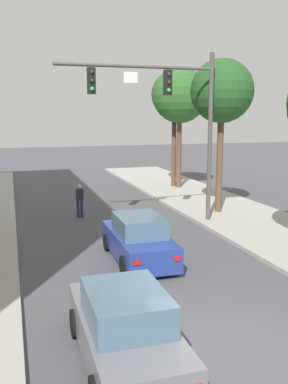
{
  "coord_description": "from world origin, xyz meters",
  "views": [
    {
      "loc": [
        -4.03,
        -7.67,
        4.98
      ],
      "look_at": [
        0.84,
        7.91,
        2.0
      ],
      "focal_mm": 39.75,
      "sensor_mm": 36.0,
      "label": 1
    }
  ],
  "objects_px": {
    "street_tree_second": "(222,92)",
    "street_tree_farthest": "(175,95)",
    "street_tree_third": "(180,96)",
    "traffic_signal_mast": "(169,106)",
    "car_lead_blue": "(138,240)",
    "pedestrian_crossing_road": "(80,199)",
    "car_following_grey": "(125,330)"
  },
  "relations": [
    {
      "from": "pedestrian_crossing_road",
      "to": "street_tree_second",
      "type": "distance_m",
      "value": 8.63
    },
    {
      "from": "street_tree_third",
      "to": "street_tree_farthest",
      "type": "relative_size",
      "value": 1.02
    },
    {
      "from": "car_lead_blue",
      "to": "car_following_grey",
      "type": "distance_m",
      "value": 6.21
    },
    {
      "from": "traffic_signal_mast",
      "to": "street_tree_farthest",
      "type": "distance_m",
      "value": 10.12
    },
    {
      "from": "pedestrian_crossing_road",
      "to": "street_tree_second",
      "type": "xyz_separation_m",
      "value": [
        6.77,
        -1.49,
        5.13
      ]
    },
    {
      "from": "street_tree_second",
      "to": "street_tree_third",
      "type": "bearing_deg",
      "value": 83.61
    },
    {
      "from": "street_tree_second",
      "to": "street_tree_farthest",
      "type": "distance_m",
      "value": 7.98
    },
    {
      "from": "traffic_signal_mast",
      "to": "car_following_grey",
      "type": "distance_m",
      "value": 11.89
    },
    {
      "from": "traffic_signal_mast",
      "to": "car_lead_blue",
      "type": "relative_size",
      "value": 1.76
    },
    {
      "from": "car_lead_blue",
      "to": "pedestrian_crossing_road",
      "type": "distance_m",
      "value": 6.96
    },
    {
      "from": "car_following_grey",
      "to": "street_tree_second",
      "type": "distance_m",
      "value": 14.74
    },
    {
      "from": "pedestrian_crossing_road",
      "to": "street_tree_farthest",
      "type": "distance_m",
      "value": 11.21
    },
    {
      "from": "street_tree_second",
      "to": "street_tree_farthest",
      "type": "bearing_deg",
      "value": 85.17
    },
    {
      "from": "pedestrian_crossing_road",
      "to": "car_following_grey",
      "type": "bearing_deg",
      "value": -94.87
    },
    {
      "from": "traffic_signal_mast",
      "to": "street_tree_second",
      "type": "bearing_deg",
      "value": 22.89
    },
    {
      "from": "car_following_grey",
      "to": "pedestrian_crossing_road",
      "type": "xyz_separation_m",
      "value": [
        1.09,
        12.76,
        0.19
      ]
    },
    {
      "from": "pedestrian_crossing_road",
      "to": "street_tree_second",
      "type": "bearing_deg",
      "value": -12.42
    },
    {
      "from": "street_tree_third",
      "to": "car_lead_blue",
      "type": "bearing_deg",
      "value": -117.47
    },
    {
      "from": "street_tree_second",
      "to": "pedestrian_crossing_road",
      "type": "bearing_deg",
      "value": 167.58
    },
    {
      "from": "car_lead_blue",
      "to": "street_tree_second",
      "type": "height_order",
      "value": "street_tree_second"
    },
    {
      "from": "street_tree_third",
      "to": "street_tree_second",
      "type": "bearing_deg",
      "value": -96.39
    },
    {
      "from": "pedestrian_crossing_road",
      "to": "car_lead_blue",
      "type": "bearing_deg",
      "value": -82.17
    },
    {
      "from": "street_tree_second",
      "to": "street_tree_farthest",
      "type": "height_order",
      "value": "street_tree_farthest"
    },
    {
      "from": "traffic_signal_mast",
      "to": "street_tree_second",
      "type": "relative_size",
      "value": 1.0
    },
    {
      "from": "car_following_grey",
      "to": "pedestrian_crossing_road",
      "type": "bearing_deg",
      "value": 85.13
    },
    {
      "from": "street_tree_second",
      "to": "street_tree_third",
      "type": "relative_size",
      "value": 0.95
    },
    {
      "from": "car_following_grey",
      "to": "street_tree_third",
      "type": "xyz_separation_m",
      "value": [
        8.69,
        18.67,
        5.46
      ]
    },
    {
      "from": "car_lead_blue",
      "to": "street_tree_farthest",
      "type": "height_order",
      "value": "street_tree_farthest"
    },
    {
      "from": "traffic_signal_mast",
      "to": "car_lead_blue",
      "type": "xyz_separation_m",
      "value": [
        -2.61,
        -4.04,
        -4.64
      ]
    },
    {
      "from": "car_lead_blue",
      "to": "street_tree_third",
      "type": "distance_m",
      "value": 15.42
    },
    {
      "from": "street_tree_second",
      "to": "street_tree_third",
      "type": "height_order",
      "value": "street_tree_third"
    },
    {
      "from": "street_tree_second",
      "to": "street_tree_farthest",
      "type": "relative_size",
      "value": 0.97
    }
  ]
}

